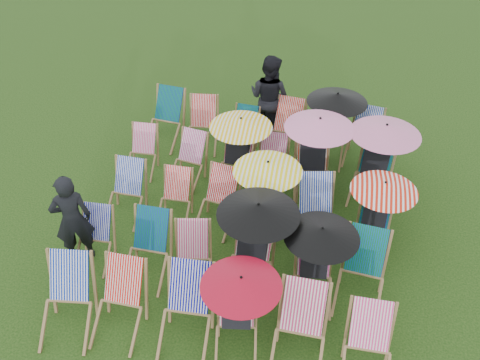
% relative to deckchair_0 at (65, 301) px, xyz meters
% --- Properties ---
extents(ground, '(100.00, 100.00, 0.00)m').
position_rel_deckchair_0_xyz_m(ground, '(1.89, 2.29, -0.51)').
color(ground, black).
rests_on(ground, ground).
extents(deckchair_0, '(0.77, 1.00, 1.01)m').
position_rel_deckchair_0_xyz_m(deckchair_0, '(0.00, 0.00, 0.00)').
color(deckchair_0, olive).
rests_on(deckchair_0, ground).
extents(deckchair_1, '(0.67, 0.91, 0.96)m').
position_rel_deckchair_0_xyz_m(deckchair_1, '(0.68, 0.11, -0.02)').
color(deckchair_1, olive).
rests_on(deckchair_1, ground).
extents(deckchair_2, '(0.70, 0.96, 1.02)m').
position_rel_deckchair_0_xyz_m(deckchair_2, '(1.61, 0.11, 0.01)').
color(deckchair_2, olive).
rests_on(deckchair_2, ground).
extents(deckchair_3, '(1.02, 1.10, 1.21)m').
position_rel_deckchair_0_xyz_m(deckchair_3, '(2.29, 0.14, 0.13)').
color(deckchair_3, olive).
rests_on(deckchair_3, ground).
extents(deckchair_4, '(0.72, 0.97, 1.03)m').
position_rel_deckchair_0_xyz_m(deckchair_4, '(3.09, 0.06, 0.01)').
color(deckchair_4, olive).
rests_on(deckchair_4, ground).
extents(deckchair_5, '(0.62, 0.87, 0.94)m').
position_rel_deckchair_0_xyz_m(deckchair_5, '(3.94, 0.01, -0.04)').
color(deckchair_5, olive).
rests_on(deckchair_5, ground).
extents(deckchair_6, '(0.56, 0.77, 0.82)m').
position_rel_deckchair_0_xyz_m(deckchair_6, '(-0.15, 1.24, -0.09)').
color(deckchair_6, olive).
rests_on(deckchair_6, ground).
extents(deckchair_7, '(0.66, 0.90, 0.96)m').
position_rel_deckchair_0_xyz_m(deckchair_7, '(0.74, 1.12, -0.03)').
color(deckchair_7, olive).
rests_on(deckchair_7, ground).
extents(deckchair_8, '(0.70, 0.88, 0.86)m').
position_rel_deckchair_0_xyz_m(deckchair_8, '(1.43, 1.12, -0.07)').
color(deckchair_8, olive).
rests_on(deckchair_8, ground).
extents(deckchair_9, '(1.17, 1.22, 1.38)m').
position_rel_deckchair_0_xyz_m(deckchair_9, '(2.29, 1.30, 0.22)').
color(deckchair_9, olive).
rests_on(deckchair_9, ground).
extents(deckchair_10, '(1.04, 1.10, 1.23)m').
position_rel_deckchair_0_xyz_m(deckchair_10, '(3.20, 1.16, 0.14)').
color(deckchair_10, olive).
rests_on(deckchair_10, ground).
extents(deckchair_11, '(0.77, 0.99, 1.00)m').
position_rel_deckchair_0_xyz_m(deckchair_11, '(3.85, 1.22, -0.00)').
color(deckchair_11, olive).
rests_on(deckchair_11, ground).
extents(deckchair_12, '(0.64, 0.86, 0.90)m').
position_rel_deckchair_0_xyz_m(deckchair_12, '(-0.04, 2.33, -0.05)').
color(deckchair_12, olive).
rests_on(deckchair_12, ground).
extents(deckchair_13, '(0.54, 0.76, 0.82)m').
position_rel_deckchair_0_xyz_m(deckchair_13, '(0.79, 2.38, -0.10)').
color(deckchair_13, olive).
rests_on(deckchair_13, ground).
extents(deckchair_14, '(0.76, 0.94, 0.92)m').
position_rel_deckchair_0_xyz_m(deckchair_14, '(1.52, 2.38, -0.05)').
color(deckchair_14, olive).
rests_on(deckchair_14, ground).
extents(deckchair_15, '(1.09, 1.15, 1.29)m').
position_rel_deckchair_0_xyz_m(deckchair_15, '(2.26, 2.40, 0.18)').
color(deckchair_15, olive).
rests_on(deckchair_15, ground).
extents(deckchair_16, '(0.82, 1.02, 1.00)m').
position_rel_deckchair_0_xyz_m(deckchair_16, '(3.13, 2.35, -0.01)').
color(deckchair_16, olive).
rests_on(deckchair_16, ground).
extents(deckchair_17, '(1.01, 1.07, 1.20)m').
position_rel_deckchair_0_xyz_m(deckchair_17, '(4.03, 2.35, 0.13)').
color(deckchair_17, olive).
rests_on(deckchair_17, ground).
extents(deckchair_18, '(0.56, 0.76, 0.81)m').
position_rel_deckchair_0_xyz_m(deckchair_18, '(-0.18, 3.55, -0.10)').
color(deckchair_18, olive).
rests_on(deckchair_18, ground).
extents(deckchair_19, '(0.71, 0.89, 0.86)m').
position_rel_deckchair_0_xyz_m(deckchair_19, '(0.74, 3.42, -0.07)').
color(deckchair_19, olive).
rests_on(deckchair_19, ground).
extents(deckchair_20, '(1.10, 1.16, 1.30)m').
position_rel_deckchair_0_xyz_m(deckchair_20, '(1.63, 3.53, 0.18)').
color(deckchair_20, olive).
rests_on(deckchair_20, ground).
extents(deckchair_21, '(0.62, 0.84, 0.89)m').
position_rel_deckchair_0_xyz_m(deckchair_21, '(2.24, 3.54, -0.06)').
color(deckchair_21, olive).
rests_on(deckchair_21, ground).
extents(deckchair_22, '(1.19, 1.28, 1.42)m').
position_rel_deckchair_0_xyz_m(deckchair_22, '(2.98, 3.58, 0.24)').
color(deckchair_22, olive).
rests_on(deckchair_22, ground).
extents(deckchair_23, '(1.18, 1.26, 1.40)m').
position_rel_deckchair_0_xyz_m(deckchair_23, '(4.04, 3.62, 0.23)').
color(deckchair_23, olive).
rests_on(deckchair_23, ground).
extents(deckchair_24, '(0.77, 1.00, 1.00)m').
position_rel_deckchair_0_xyz_m(deckchair_24, '(-0.04, 4.58, -0.00)').
color(deckchair_24, olive).
rests_on(deckchair_24, ground).
extents(deckchair_25, '(0.70, 0.91, 0.92)m').
position_rel_deckchair_0_xyz_m(deckchair_25, '(0.74, 4.57, -0.05)').
color(deckchair_25, olive).
rests_on(deckchair_25, ground).
extents(deckchair_26, '(0.61, 0.79, 0.81)m').
position_rel_deckchair_0_xyz_m(deckchair_26, '(1.55, 4.55, -0.10)').
color(deckchair_26, olive).
rests_on(deckchair_26, ground).
extents(deckchair_27, '(0.77, 0.98, 0.99)m').
position_rel_deckchair_0_xyz_m(deckchair_27, '(2.37, 4.63, -0.01)').
color(deckchair_27, olive).
rests_on(deckchair_27, ground).
extents(deckchair_28, '(1.12, 1.17, 1.33)m').
position_rel_deckchair_0_xyz_m(deckchair_28, '(3.22, 4.64, 0.19)').
color(deckchair_28, olive).
rests_on(deckchair_28, ground).
extents(deckchair_29, '(0.76, 0.96, 0.94)m').
position_rel_deckchair_0_xyz_m(deckchair_29, '(3.85, 4.69, -0.04)').
color(deckchair_29, olive).
rests_on(deckchair_29, ground).
extents(person_left, '(0.69, 0.61, 1.58)m').
position_rel_deckchair_0_xyz_m(person_left, '(-0.41, 1.23, 0.29)').
color(person_left, black).
rests_on(person_left, ground).
extents(person_rear, '(1.04, 0.94, 1.75)m').
position_rel_deckchair_0_xyz_m(person_rear, '(1.96, 5.17, 0.37)').
color(person_rear, black).
rests_on(person_rear, ground).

